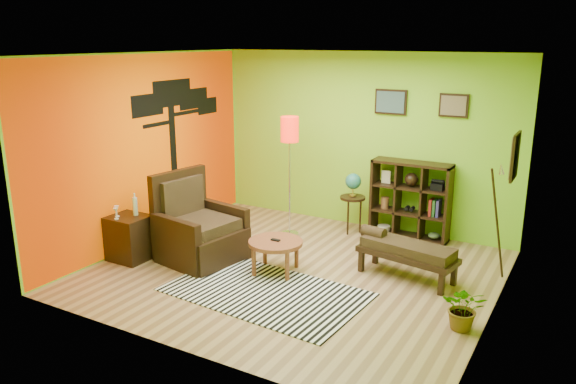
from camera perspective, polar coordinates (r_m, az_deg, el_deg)
The scene contains 11 objects.
ground at distance 7.51m, azimuth 0.61°, elevation -8.08°, with size 5.00×5.00×0.00m, color #A77F59.
room_shell at distance 7.05m, azimuth 0.04°, elevation 5.66°, with size 5.04×4.54×2.82m.
zebra_rug at distance 6.94m, azimuth -2.29°, elevation -10.10°, with size 2.37×1.42×0.01m, color white.
coffee_table at distance 7.37m, azimuth -1.27°, elevation -5.41°, with size 0.71×0.71×0.46m.
armchair at distance 7.93m, azimuth -9.15°, elevation -4.16°, with size 1.15×1.15×1.21m.
side_cabinet at distance 8.11m, azimuth -15.79°, elevation -4.47°, with size 0.53×0.48×0.94m.
floor_lamp at distance 8.47m, azimuth 0.17°, elevation 5.29°, with size 0.28×0.28×1.86m.
globe_table at distance 8.81m, azimuth 6.62°, elevation 0.40°, with size 0.39×0.39×0.96m.
cube_shelf at distance 8.75m, azimuth 12.39°, elevation -0.84°, with size 1.20×0.35×1.20m.
bench at distance 7.36m, azimuth 11.78°, elevation -5.78°, with size 1.33×0.66×0.59m.
potted_plant at distance 6.34m, azimuth 17.43°, elevation -11.59°, with size 0.45×0.50×0.39m, color #26661E.
Camera 1 is at (3.34, -6.03, 2.99)m, focal length 35.00 mm.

